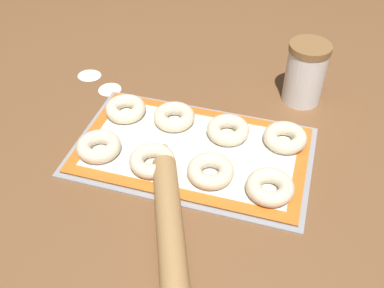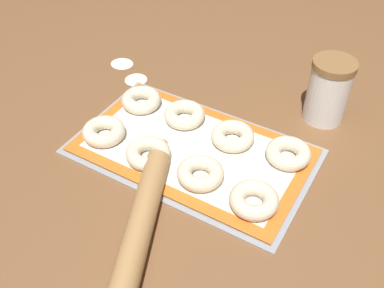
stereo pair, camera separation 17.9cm
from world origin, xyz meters
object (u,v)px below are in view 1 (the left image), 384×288
object	(u,v)px
bagel_back_mid_left	(174,117)
bagel_back_mid_right	(228,130)
bagel_front_far_left	(99,146)
bagel_back_far_left	(125,109)
bagel_back_far_right	(285,138)
rolling_pin	(170,231)
bagel_front_far_right	(270,187)
bagel_front_mid_right	(210,171)
baking_tray	(192,152)
flour_canister	(305,73)
bagel_front_mid_left	(152,161)

from	to	relation	value
bagel_back_mid_left	bagel_back_mid_right	xyz separation A→B (m)	(0.13, -0.01, 0.00)
bagel_front_far_left	bagel_back_mid_right	size ratio (longest dim) A/B	1.00
bagel_back_far_left	bagel_back_mid_left	size ratio (longest dim) A/B	1.00
bagel_front_far_left	bagel_back_far_right	size ratio (longest dim) A/B	1.00
bagel_front_far_left	rolling_pin	size ratio (longest dim) A/B	0.23
bagel_back_far_left	bagel_front_far_right	bearing A→B (deg)	-22.05
bagel_front_mid_right	bagel_back_mid_left	xyz separation A→B (m)	(-0.13, 0.15, 0.00)
baking_tray	bagel_front_far_right	world-z (taller)	bagel_front_far_right
bagel_front_far_left	flour_canister	bearing A→B (deg)	39.86
bagel_front_far_left	bagel_back_far_right	world-z (taller)	same
bagel_back_far_left	bagel_back_mid_right	size ratio (longest dim) A/B	1.00
bagel_back_mid_left	flour_canister	bearing A→B (deg)	34.74
bagel_front_mid_left	bagel_front_far_right	size ratio (longest dim) A/B	1.00
bagel_back_far_left	rolling_pin	distance (m)	0.38
bagel_back_mid_left	rolling_pin	world-z (taller)	rolling_pin
bagel_front_mid_right	bagel_front_mid_left	bearing A→B (deg)	-177.37
bagel_front_far_left	bagel_front_mid_left	distance (m)	0.13
bagel_front_far_right	bagel_back_mid_right	size ratio (longest dim) A/B	1.00
rolling_pin	bagel_front_mid_left	bearing A→B (deg)	120.30
bagel_front_far_left	bagel_front_far_right	xyz separation A→B (m)	(0.38, -0.01, 0.00)
bagel_front_far_right	bagel_back_mid_left	distance (m)	0.30
bagel_front_mid_left	bagel_back_mid_right	world-z (taller)	same
bagel_front_far_right	bagel_back_far_left	world-z (taller)	same
baking_tray	bagel_front_mid_right	bearing A→B (deg)	-48.57
baking_tray	flour_canister	xyz separation A→B (m)	(0.21, 0.27, 0.08)
bagel_front_far_left	bagel_back_mid_right	bearing A→B (deg)	27.41
bagel_front_far_left	baking_tray	bearing A→B (deg)	18.65
bagel_back_far_right	flour_canister	bearing A→B (deg)	85.27
bagel_back_mid_right	bagel_back_far_right	bearing A→B (deg)	4.80
bagel_back_far_right	bagel_front_mid_right	bearing A→B (deg)	-132.24
bagel_back_mid_right	bagel_back_far_right	distance (m)	0.13
bagel_front_far_left	bagel_front_mid_right	world-z (taller)	same
bagel_front_mid_right	flour_canister	distance (m)	0.38
baking_tray	flour_canister	world-z (taller)	flour_canister
bagel_back_mid_right	flour_canister	bearing A→B (deg)	54.51
bagel_front_far_right	bagel_back_mid_left	xyz separation A→B (m)	(-0.26, 0.16, 0.00)
bagel_front_mid_left	bagel_back_far_left	size ratio (longest dim) A/B	1.00
bagel_back_mid_right	rolling_pin	world-z (taller)	rolling_pin
bagel_front_mid_left	bagel_back_mid_right	bearing A→B (deg)	47.31
bagel_back_far_left	bagel_back_far_right	bearing A→B (deg)	0.79
bagel_front_far_right	bagel_back_mid_left	world-z (taller)	same
bagel_front_far_right	bagel_front_far_left	bearing A→B (deg)	178.23
bagel_front_mid_left	bagel_back_far_right	distance (m)	0.31
baking_tray	rolling_pin	xyz separation A→B (m)	(0.03, -0.24, 0.02)
baking_tray	bagel_front_mid_right	world-z (taller)	bagel_front_mid_right
bagel_back_mid_left	bagel_back_far_right	xyz separation A→B (m)	(0.26, 0.00, 0.00)
flour_canister	rolling_pin	world-z (taller)	flour_canister
bagel_front_mid_left	bagel_back_mid_right	size ratio (longest dim) A/B	1.00
bagel_front_far_left	flour_canister	world-z (taller)	flour_canister
bagel_front_mid_left	bagel_front_mid_right	world-z (taller)	same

